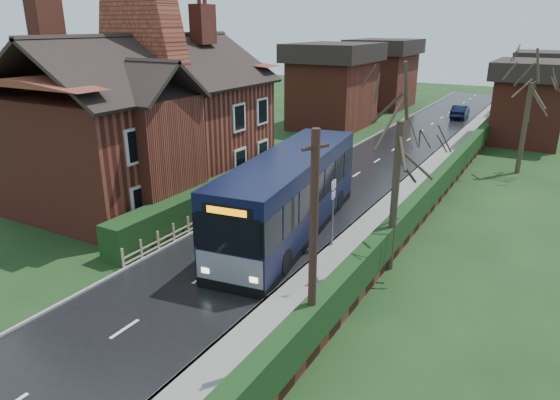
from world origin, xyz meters
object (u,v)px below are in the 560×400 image
Objects in this scene: bus at (289,196)px; bus_stop_sign at (333,204)px; car_green at (240,214)px; car_silver at (320,170)px; brick_house at (149,117)px; telegraph_pole at (313,251)px.

bus is 4.01× the size of bus_stop_sign.
car_green is (-2.41, -0.48, -1.17)m from bus.
bus is at bearing -68.88° from car_silver.
car_silver is 0.87× the size of car_green.
bus is 2.46m from bus_stop_sign.
bus is (9.54, -1.30, -2.54)m from brick_house.
bus is 2.72m from car_green.
telegraph_pole reaches higher than car_silver.
bus reaches higher than car_green.
telegraph_pole is at bearing -32.04° from brick_house.
bus is at bearing 18.20° from car_green.
brick_house is at bearing 172.95° from car_green.
telegraph_pole is (7.40, -7.32, 2.77)m from car_green.
telegraph_pole is at bearing -65.33° from bus.
bus_stop_sign reaches higher than car_silver.
brick_house is 1.17× the size of bus.
car_green is 1.48× the size of bus_stop_sign.
car_silver is 17.71m from telegraph_pole.
brick_house reaches higher than car_silver.
car_silver is 9.92m from bus_stop_sign.
brick_house is 12.30m from bus_stop_sign.
bus reaches higher than bus_stop_sign.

